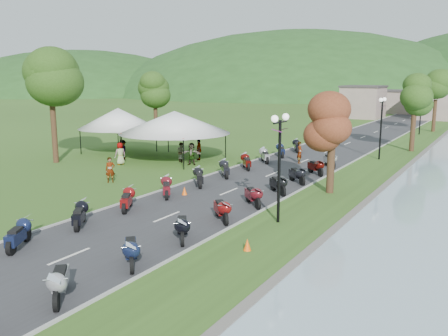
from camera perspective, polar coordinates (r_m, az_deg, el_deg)
The scene contains 11 objects.
road at distance 44.30m, azimuth 12.42°, elevation 1.97°, with size 7.00×120.00×0.02m, color #343436.
far_building at distance 88.10m, azimuth 20.71°, elevation 7.49°, with size 18.00×16.00×5.00m, color gray.
moto_row_left at distance 25.81m, azimuth -9.11°, elevation -3.02°, with size 2.60×43.71×1.10m, color #331411, non-canonical shape.
moto_row_right at distance 21.16m, azimuth -2.55°, elevation -6.01°, with size 2.60×36.97×1.10m, color #331411, non-canonical shape.
vendor_tent_main at distance 38.83m, azimuth -5.93°, elevation 3.90°, with size 6.03×6.03×4.00m, color silver, non-canonical shape.
vendor_tent_side at distance 43.31m, azimuth -12.55°, elevation 4.42°, with size 4.70×4.70×4.00m, color silver, non-canonical shape.
tree_park_left at distance 39.45m, azimuth -20.05°, elevation 8.69°, with size 4.04×4.04×11.23m, color #32591A, non-canonical shape.
tree_lakeside at distance 27.96m, azimuth 12.85°, elevation 3.34°, with size 2.27×2.27×6.30m, color #32591A, non-canonical shape.
pedestrian_a at distance 31.44m, azimuth -13.46°, elevation -1.70°, with size 0.60×0.44×1.65m, color slate.
pedestrian_b at distance 38.11m, azimuth -5.14°, elevation 0.74°, with size 0.77×0.42×1.59m, color slate.
pedestrian_c at distance 39.99m, azimuth -12.01°, elevation 1.03°, with size 1.05×0.43×1.63m, color slate.
Camera 1 is at (13.75, -1.58, 6.71)m, focal length 38.00 mm.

